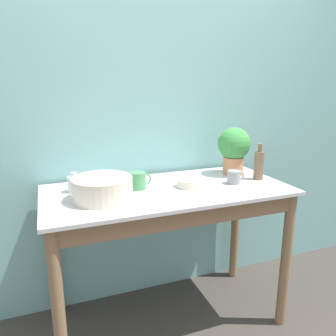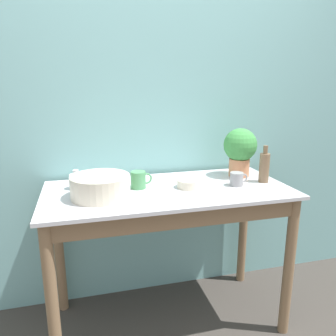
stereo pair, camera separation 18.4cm
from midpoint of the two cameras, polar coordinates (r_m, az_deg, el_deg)
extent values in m
cube|color=#7AB2B2|center=(2.16, -0.17, 7.82)|extent=(6.00, 0.05, 2.40)
cylinder|color=#846647|center=(1.75, -16.50, -22.05)|extent=(0.06, 0.06, 0.85)
cylinder|color=#846647|center=(2.11, 22.76, -15.79)|extent=(0.06, 0.06, 0.85)
cylinder|color=#846647|center=(2.22, -16.19, -13.61)|extent=(0.06, 0.06, 0.85)
cylinder|color=#846647|center=(2.52, 15.05, -10.09)|extent=(0.06, 0.06, 0.85)
cube|color=#846647|center=(1.65, 5.73, -8.80)|extent=(1.29, 0.02, 0.10)
cube|color=silver|center=(1.87, 2.81, -3.89)|extent=(1.39, 0.66, 0.02)
cylinder|color=tan|center=(2.17, 14.64, 0.09)|extent=(0.13, 0.13, 0.11)
sphere|color=#3D8C42|center=(2.14, 14.89, 3.88)|extent=(0.21, 0.21, 0.21)
cylinder|color=beige|center=(1.73, -8.74, -3.22)|extent=(0.31, 0.31, 0.12)
cylinder|color=brown|center=(2.08, 18.87, -0.02)|extent=(0.06, 0.06, 0.18)
cylinder|color=brown|center=(2.05, 19.12, 3.02)|extent=(0.03, 0.03, 0.05)
cylinder|color=white|center=(1.90, -13.04, -2.35)|extent=(0.07, 0.07, 0.09)
cylinder|color=white|center=(1.88, -13.13, -0.74)|extent=(0.03, 0.03, 0.02)
cylinder|color=gray|center=(1.97, 14.48, -1.92)|extent=(0.08, 0.08, 0.08)
torus|color=gray|center=(1.99, 15.59, -1.71)|extent=(0.05, 0.01, 0.05)
cylinder|color=#4C935B|center=(1.86, -2.40, -2.13)|extent=(0.08, 0.08, 0.10)
torus|color=#4C935B|center=(1.87, -0.98, -1.88)|extent=(0.07, 0.01, 0.07)
cylinder|color=beige|center=(1.89, 6.41, -2.76)|extent=(0.13, 0.13, 0.05)
camera|label=1|loc=(0.09, -87.14, 0.73)|focal=35.00mm
camera|label=2|loc=(0.09, 92.86, -0.73)|focal=35.00mm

